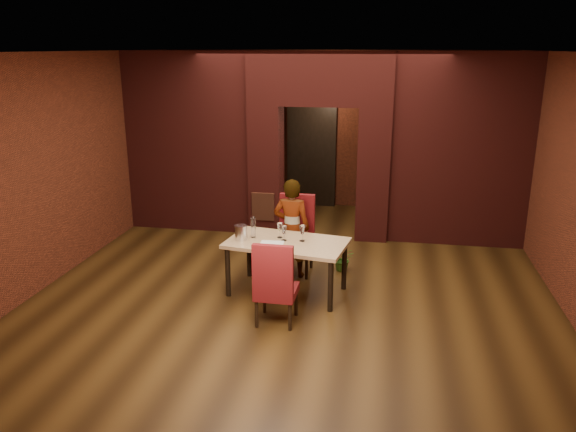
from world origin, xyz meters
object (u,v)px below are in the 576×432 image
chair_far (295,236)px  wine_bucket (241,233)px  person_seated (292,228)px  water_bottle (253,227)px  potted_plant (343,259)px  wine_glass_b (284,233)px  wine_glass_a (280,230)px  dining_table (287,267)px  wine_glass_c (302,233)px  chair_near (277,281)px

chair_far → wine_bucket: chair_far is taller
person_seated → water_bottle: person_seated is taller
wine_bucket → potted_plant: 1.77m
chair_far → potted_plant: 0.84m
wine_glass_b → wine_bucket: (-0.58, -0.07, -0.00)m
wine_glass_a → potted_plant: size_ratio=0.56×
wine_bucket → potted_plant: bearing=36.5°
dining_table → wine_bucket: (-0.62, -0.04, 0.48)m
wine_bucket → potted_plant: (1.31, 0.97, -0.66)m
person_seated → wine_glass_c: 0.63m
chair_far → wine_glass_b: chair_far is taller
wine_glass_c → wine_bucket: (-0.83, -0.09, -0.01)m
chair_far → wine_glass_a: 0.66m
water_bottle → potted_plant: size_ratio=0.80×
person_seated → wine_bucket: person_seated is taller
chair_near → wine_glass_b: 0.95m
potted_plant → chair_far: bearing=-164.0°
chair_far → wine_glass_b: 0.75m
dining_table → chair_far: (-0.02, 0.73, 0.21)m
dining_table → wine_bucket: bearing=-167.1°
wine_glass_b → wine_glass_c: bearing=4.5°
wine_glass_c → wine_bucket: wine_glass_c is taller
dining_table → potted_plant: size_ratio=4.27×
chair_near → potted_plant: (0.66, 1.80, -0.35)m
dining_table → wine_glass_a: bearing=141.9°
chair_near → wine_glass_a: (-0.15, 1.00, 0.31)m
person_seated → wine_glass_b: size_ratio=7.09×
person_seated → potted_plant: bearing=-153.1°
person_seated → potted_plant: person_seated is taller
chair_near → wine_glass_a: 1.06m
dining_table → wine_glass_c: bearing=21.1°
wine_glass_a → wine_bucket: wine_glass_a is taller
dining_table → chair_near: bearing=-79.1°
person_seated → potted_plant: 0.97m
wine_glass_a → wine_bucket: size_ratio=1.02×
dining_table → water_bottle: 0.72m
chair_far → person_seated: size_ratio=0.79×
wine_glass_a → chair_far: bearing=79.8°
chair_far → wine_glass_a: (-0.11, -0.59, 0.27)m
wine_glass_a → water_bottle: 0.37m
wine_bucket → water_bottle: size_ratio=0.69×
person_seated → water_bottle: (-0.44, -0.53, 0.16)m
water_bottle → potted_plant: bearing=35.7°
chair_far → wine_bucket: size_ratio=5.68×
water_bottle → dining_table: bearing=-9.9°
dining_table → chair_far: bearing=100.2°
person_seated → wine_glass_b: (-0.00, -0.59, 0.12)m
wine_bucket → dining_table: bearing=4.0°
potted_plant → wine_glass_a: bearing=-135.6°
wine_glass_c → potted_plant: (0.49, 0.89, -0.67)m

